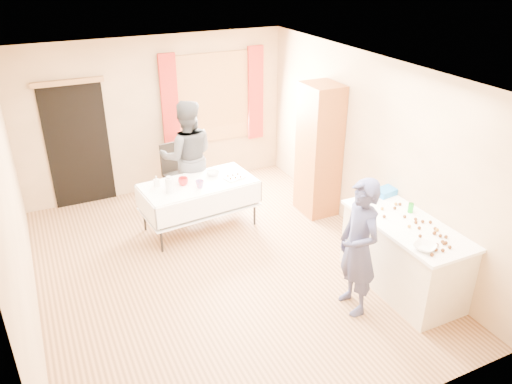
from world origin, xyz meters
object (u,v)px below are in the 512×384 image
counter (403,255)px  girl (359,248)px  chair (177,183)px  party_table (199,201)px  woman (188,157)px  cabinet (319,151)px

counter → girl: (-0.77, -0.09, 0.37)m
counter → chair: 3.95m
party_table → woman: 0.80m
counter → woman: bearing=118.7°
girl → woman: woman is taller
counter → chair: (-1.78, 3.53, -0.17)m
girl → party_table: bearing=-154.5°
cabinet → counter: bearing=-92.6°
woman → party_table: bearing=98.5°
counter → girl: bearing=-173.5°
woman → counter: bearing=133.0°
cabinet → girl: cabinet is taller
counter → chair: chair is taller
counter → chair: size_ratio=1.73×
woman → girl: bearing=120.5°
counter → woman: 3.57m
chair → girl: (1.01, -3.61, 0.54)m
chair → party_table: bearing=-96.3°
girl → cabinet: bearing=163.0°
counter → woman: woman is taller
woman → chair: bearing=-64.9°
chair → woman: (0.08, -0.42, 0.61)m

